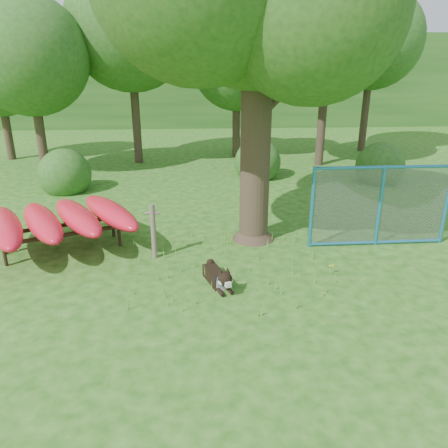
{
  "coord_description": "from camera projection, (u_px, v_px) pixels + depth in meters",
  "views": [
    {
      "loc": [
        -0.35,
        -7.71,
        4.38
      ],
      "look_at": [
        0.2,
        1.2,
        1.0
      ],
      "focal_mm": 35.0,
      "sensor_mm": 36.0,
      "label": 1
    }
  ],
  "objects": [
    {
      "name": "husky_dog",
      "position": [
        219.0,
        277.0,
        8.93
      ],
      "size": [
        0.61,
        1.22,
        0.56
      ],
      "rotation": [
        0.0,
        0.0,
        0.33
      ],
      "color": "black",
      "rests_on": "ground"
    },
    {
      "name": "bg_tree_b",
      "position": [
        130.0,
        27.0,
        17.81
      ],
      "size": [
        5.2,
        5.2,
        8.22
      ],
      "color": "#33261C",
      "rests_on": "ground"
    },
    {
      "name": "kayak_rack",
      "position": [
        60.0,
        220.0,
        10.42
      ],
      "size": [
        4.27,
        3.84,
        1.03
      ],
      "rotation": [
        0.0,
        0.0,
        0.39
      ],
      "color": "black",
      "rests_on": "ground"
    },
    {
      "name": "wooded_hillside",
      "position": [
        200.0,
        78.0,
        33.85
      ],
      "size": [
        80.0,
        12.0,
        6.0
      ],
      "primitive_type": "cube",
      "color": "#22521A",
      "rests_on": "ground"
    },
    {
      "name": "bg_tree_c",
      "position": [
        237.0,
        66.0,
        19.54
      ],
      "size": [
        4.0,
        4.0,
        6.12
      ],
      "color": "#33261C",
      "rests_on": "ground"
    },
    {
      "name": "ground",
      "position": [
        218.0,
        292.0,
        8.77
      ],
      "size": [
        80.0,
        80.0,
        0.0
      ],
      "primitive_type": "plane",
      "color": "#1E5010",
      "rests_on": "ground"
    },
    {
      "name": "shrub_left",
      "position": [
        67.0,
        191.0,
        15.49
      ],
      "size": [
        1.8,
        1.8,
        1.8
      ],
      "primitive_type": "sphere",
      "color": "#22521A",
      "rests_on": "ground"
    },
    {
      "name": "wildflower_clump",
      "position": [
        331.0,
        266.0,
        9.42
      ],
      "size": [
        0.11,
        0.1,
        0.23
      ],
      "rotation": [
        0.0,
        0.0,
        -0.07
      ],
      "color": "#5A9932",
      "rests_on": "ground"
    },
    {
      "name": "bg_tree_d",
      "position": [
        328.0,
        40.0,
        17.53
      ],
      "size": [
        4.8,
        4.8,
        7.5
      ],
      "color": "#33261C",
      "rests_on": "ground"
    },
    {
      "name": "bg_tree_a",
      "position": [
        29.0,
        56.0,
        16.15
      ],
      "size": [
        4.4,
        4.4,
        6.7
      ],
      "color": "#33261C",
      "rests_on": "ground"
    },
    {
      "name": "wooden_post",
      "position": [
        153.0,
        230.0,
        10.05
      ],
      "size": [
        0.36,
        0.13,
        1.31
      ],
      "rotation": [
        0.0,
        0.0,
        0.08
      ],
      "color": "brown",
      "rests_on": "ground"
    },
    {
      "name": "shrub_mid",
      "position": [
        257.0,
        177.0,
        17.29
      ],
      "size": [
        1.8,
        1.8,
        1.8
      ],
      "primitive_type": "sphere",
      "color": "#22521A",
      "rests_on": "ground"
    },
    {
      "name": "fence_section",
      "position": [
        380.0,
        206.0,
        10.65
      ],
      "size": [
        3.48,
        0.14,
        3.39
      ],
      "rotation": [
        0.0,
        0.0,
        0.02
      ],
      "color": "teal",
      "rests_on": "ground"
    },
    {
      "name": "shrub_right",
      "position": [
        378.0,
        182.0,
        16.61
      ],
      "size": [
        1.8,
        1.8,
        1.8
      ],
      "primitive_type": "sphere",
      "color": "#22521A",
      "rests_on": "ground"
    },
    {
      "name": "bg_tree_e",
      "position": [
        373.0,
        40.0,
        20.45
      ],
      "size": [
        4.6,
        4.6,
        7.55
      ],
      "color": "#33261C",
      "rests_on": "ground"
    }
  ]
}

